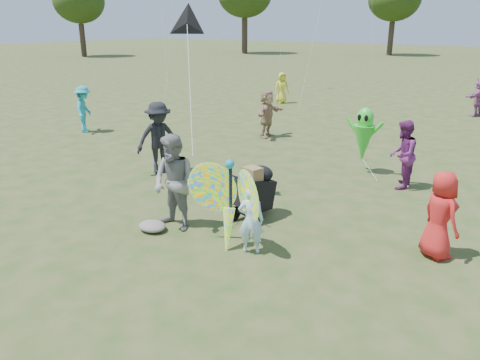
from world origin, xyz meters
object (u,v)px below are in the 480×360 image
at_px(crowd_d, 267,114).
at_px(crowd_g, 282,88).
at_px(crowd_j, 479,97).
at_px(jogging_stroller, 255,189).
at_px(alien_kite, 364,137).
at_px(crowd_b, 159,138).
at_px(crowd_i, 84,109).
at_px(adult_man, 174,183).
at_px(crowd_a, 440,215).
at_px(crowd_e, 402,155).
at_px(butterfly_kite, 229,204).
at_px(child_girl, 251,220).

relative_size(crowd_d, crowd_g, 1.10).
bearing_deg(crowd_j, crowd_d, -15.90).
xyz_separation_m(jogging_stroller, alien_kite, (0.67, 4.11, 0.36)).
relative_size(crowd_b, crowd_i, 1.13).
distance_m(crowd_b, jogging_stroller, 3.84).
relative_size(crowd_i, crowd_j, 1.03).
xyz_separation_m(adult_man, crowd_i, (-8.35, 4.34, -0.09)).
height_order(adult_man, crowd_d, adult_man).
bearing_deg(crowd_b, jogging_stroller, -78.03).
relative_size(jogging_stroller, alien_kite, 0.64).
xyz_separation_m(adult_man, crowd_a, (4.41, 1.69, -0.17)).
distance_m(adult_man, crowd_e, 5.61).
height_order(jogging_stroller, butterfly_kite, butterfly_kite).
relative_size(butterfly_kite, alien_kite, 1.04).
bearing_deg(child_girl, butterfly_kite, -25.07).
relative_size(child_girl, crowd_e, 0.73).
distance_m(crowd_i, crowd_j, 15.92).
bearing_deg(adult_man, butterfly_kite, 2.27).
bearing_deg(butterfly_kite, crowd_e, 72.84).
distance_m(crowd_a, butterfly_kite, 3.54).
xyz_separation_m(butterfly_kite, alien_kite, (0.31, 5.47, 0.15)).
relative_size(adult_man, crowd_g, 1.25).
height_order(adult_man, crowd_a, adult_man).
xyz_separation_m(crowd_a, crowd_d, (-6.97, 5.76, 0.06)).
distance_m(crowd_g, butterfly_kite, 15.63).
bearing_deg(crowd_e, butterfly_kite, -23.58).
bearing_deg(crowd_e, crowd_b, -72.46).
relative_size(adult_man, crowd_i, 1.11).
relative_size(jogging_stroller, butterfly_kite, 0.62).
xyz_separation_m(child_girl, crowd_b, (-4.47, 2.38, 0.34)).
distance_m(crowd_d, jogging_stroller, 7.07).
bearing_deg(jogging_stroller, adult_man, -111.58).
bearing_deg(crowd_a, alien_kite, -15.08).
bearing_deg(crowd_g, jogging_stroller, -111.79).
bearing_deg(crowd_g, crowd_e, -96.46).
relative_size(crowd_a, crowd_e, 0.92).
height_order(crowd_d, crowd_g, crowd_d).
relative_size(crowd_g, alien_kite, 0.85).
distance_m(crowd_a, crowd_e, 3.54).
distance_m(adult_man, crowd_d, 7.88).
xyz_separation_m(adult_man, butterfly_kite, (1.31, -0.03, -0.11)).
bearing_deg(crowd_b, child_girl, -90.07).
distance_m(crowd_d, crowd_i, 6.57).
height_order(crowd_b, crowd_i, crowd_b).
bearing_deg(adult_man, crowd_d, 112.78).
xyz_separation_m(crowd_b, crowd_i, (-5.63, 1.95, -0.11)).
distance_m(child_girl, jogging_stroller, 1.54).
xyz_separation_m(crowd_b, butterfly_kite, (4.03, -2.42, -0.12)).
height_order(crowd_d, crowd_i, crowd_i).
xyz_separation_m(crowd_i, alien_kite, (9.98, 1.09, 0.14)).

